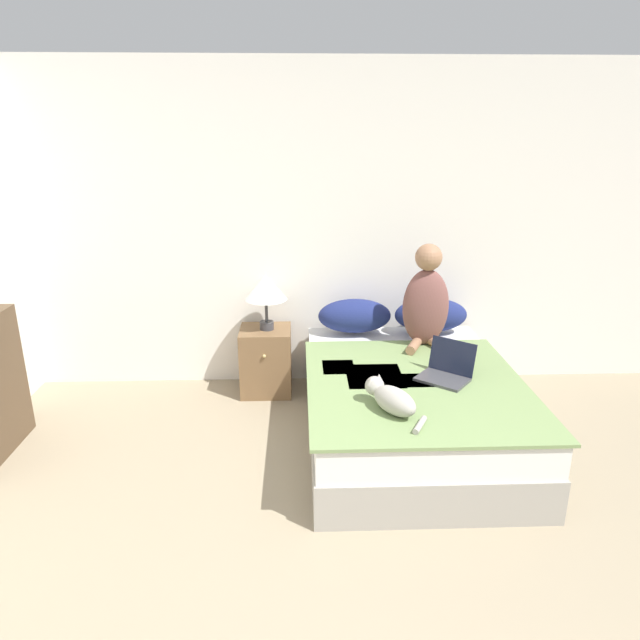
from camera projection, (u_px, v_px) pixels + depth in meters
name	position (u px, v px, depth m)	size (l,w,h in m)	color
wall_back	(340.00, 230.00, 4.53)	(5.99, 0.05, 2.55)	white
bed	(409.00, 405.00, 3.88)	(1.39, 1.94, 0.50)	#9E998E
pillow_near	(355.00, 316.00, 4.51)	(0.58, 0.29, 0.27)	navy
pillow_far	(431.00, 315.00, 4.53)	(0.58, 0.29, 0.27)	navy
person_sitting	(426.00, 301.00, 4.18)	(0.35, 0.34, 0.76)	brown
cat_tabby	(391.00, 398.00, 3.24)	(0.32, 0.46, 0.17)	#A8A399
laptop_open	(446.00, 371.00, 3.68)	(0.41, 0.40, 0.24)	#424247
nightstand	(266.00, 361.00, 4.58)	(0.40, 0.40, 0.53)	brown
table_lamp	(266.00, 289.00, 4.39)	(0.33, 0.33, 0.44)	#38383D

